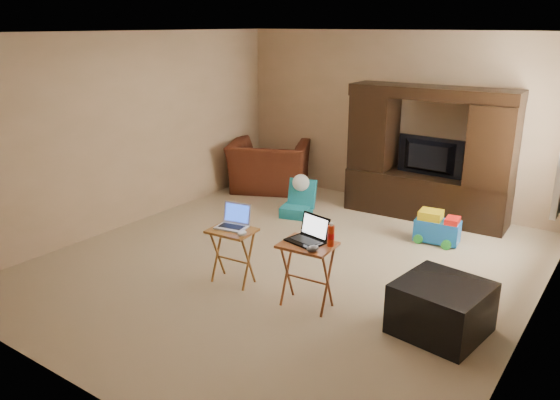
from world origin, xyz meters
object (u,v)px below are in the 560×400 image
Objects in this scene: mouse_left at (242,233)px; entertainment_center at (429,154)px; television at (427,157)px; plush_toy at (306,198)px; tray_table_right at (307,275)px; laptop_left at (231,217)px; mouse_right at (313,249)px; recliner at (270,166)px; push_toy at (438,227)px; tray_table_left at (233,256)px; water_bottle at (331,236)px; child_rocker at (296,199)px; ottoman at (441,308)px; laptop_right at (305,230)px.

entertainment_center is at bearing 77.28° from mouse_left.
plush_toy is (-1.53, -0.64, -0.68)m from television.
plush_toy is at bearing 118.35° from tray_table_right.
mouse_right is at bearing -17.28° from laptop_left.
recliner is at bearing 5.48° from television.
mouse_left reaches higher than plush_toy.
television is at bearing 115.22° from push_toy.
tray_table_left is 0.38m from mouse_left.
water_bottle is at bearing 0.52° from tray_table_left.
water_bottle is (1.10, 0.09, 0.45)m from tray_table_left.
tray_table_left is (0.59, -2.10, 0.04)m from child_rocker.
entertainment_center is 3.14m from tray_table_right.
laptop_left is 1.07m from mouse_right.
recliner is 3.33m from laptop_left.
child_rocker is 3.24m from ottoman.
push_toy is at bearing 89.09° from laptop_right.
television is at bearing 69.36° from tray_table_left.
mouse_right is (0.84, -0.04, 0.06)m from mouse_left.
tray_table_right is (1.48, -2.09, 0.06)m from child_rocker.
tray_table_left is at bearing -127.37° from push_toy.
mouse_right is (2.67, -3.04, 0.27)m from recliner.
mouse_left is (-0.71, -3.16, -0.29)m from entertainment_center.
laptop_left reaches higher than recliner.
ottoman is at bearing -37.85° from plush_toy.
entertainment_center is 3.12m from ottoman.
water_bottle reaches higher than tray_table_right.
entertainment_center is 3.28m from tray_table_left.
water_bottle is at bearing -168.80° from ottoman.
recliner is at bearing -178.62° from entertainment_center.
entertainment_center is 3.75× the size of tray_table_left.
push_toy is 2.66m from tray_table_left.
recliner is 10.30× the size of mouse_left.
child_rocker reaches higher than plush_toy.
tray_table_right reaches higher than child_rocker.
laptop_right is (0.86, 0.03, 0.47)m from tray_table_left.
entertainment_center reaches higher than ottoman.
recliner reaches higher than plush_toy.
entertainment_center is 3.07m from laptop_right.
tray_table_right reaches higher than ottoman.
mouse_left is (-0.67, -0.10, -0.15)m from laptop_right.
laptop_right is at bearing 91.96° from television.
entertainment_center reaches higher than plush_toy.
plush_toy is (-1.53, -0.68, -0.72)m from entertainment_center.
child_rocker is at bearing 35.29° from television.
television is 1.28× the size of ottoman.
recliner reaches higher than tray_table_left.
television is 2.98× the size of laptop_left.
tray_table_left is at bearing 176.57° from tray_table_right.
water_bottle is at bearing 9.96° from mouse_left.
tray_table_right is 5.37× the size of mouse_left.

